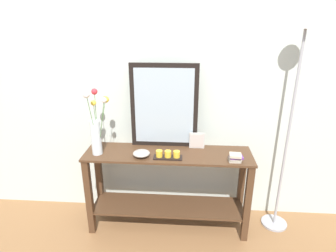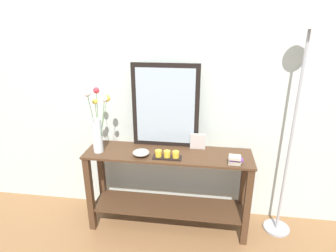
{
  "view_description": "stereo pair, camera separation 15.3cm",
  "coord_description": "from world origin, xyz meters",
  "views": [
    {
      "loc": [
        0.16,
        -2.24,
        1.87
      ],
      "look_at": [
        0.0,
        0.0,
        1.02
      ],
      "focal_mm": 30.1,
      "sensor_mm": 36.0,
      "label": 1
    },
    {
      "loc": [
        0.31,
        -2.22,
        1.87
      ],
      "look_at": [
        0.0,
        0.0,
        1.02
      ],
      "focal_mm": 30.1,
      "sensor_mm": 36.0,
      "label": 2
    }
  ],
  "objects": [
    {
      "name": "candle_tray",
      "position": [
        0.01,
        -0.1,
        0.8
      ],
      "size": [
        0.24,
        0.09,
        0.07
      ],
      "color": "black",
      "rests_on": "console_table"
    },
    {
      "name": "mirror_leaning",
      "position": [
        -0.05,
        0.16,
        1.15
      ],
      "size": [
        0.6,
        0.03,
        0.76
      ],
      "color": "black",
      "rests_on": "console_table"
    },
    {
      "name": "ground_plane",
      "position": [
        0.0,
        0.0,
        -0.01
      ],
      "size": [
        7.0,
        6.0,
        0.02
      ],
      "primitive_type": "cube",
      "color": "brown"
    },
    {
      "name": "decorative_bowl",
      "position": [
        -0.22,
        -0.09,
        0.8
      ],
      "size": [
        0.15,
        0.15,
        0.05
      ],
      "color": "#9E9389",
      "rests_on": "console_table"
    },
    {
      "name": "console_table",
      "position": [
        0.0,
        0.0,
        0.47
      ],
      "size": [
        1.48,
        0.38,
        0.77
      ],
      "color": "#472D1C",
      "rests_on": "ground"
    },
    {
      "name": "tall_vase_left",
      "position": [
        -0.61,
        -0.05,
        1.0
      ],
      "size": [
        0.18,
        0.22,
        0.58
      ],
      "color": "silver",
      "rests_on": "console_table"
    },
    {
      "name": "floor_lamp",
      "position": [
        1.03,
        0.07,
        1.29
      ],
      "size": [
        0.24,
        0.24,
        1.91
      ],
      "color": "#9E9EA3",
      "rests_on": "ground"
    },
    {
      "name": "book_stack",
      "position": [
        0.57,
        -0.12,
        0.81
      ],
      "size": [
        0.12,
        0.1,
        0.07
      ],
      "color": "#B2A893",
      "rests_on": "console_table"
    },
    {
      "name": "wall_back",
      "position": [
        0.0,
        0.31,
        1.35
      ],
      "size": [
        6.4,
        0.08,
        2.7
      ],
      "primitive_type": "cube",
      "color": "beige",
      "rests_on": "ground"
    },
    {
      "name": "picture_frame_small",
      "position": [
        0.25,
        0.12,
        0.84
      ],
      "size": [
        0.14,
        0.01,
        0.15
      ],
      "color": "#B7B2AD",
      "rests_on": "console_table"
    }
  ]
}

